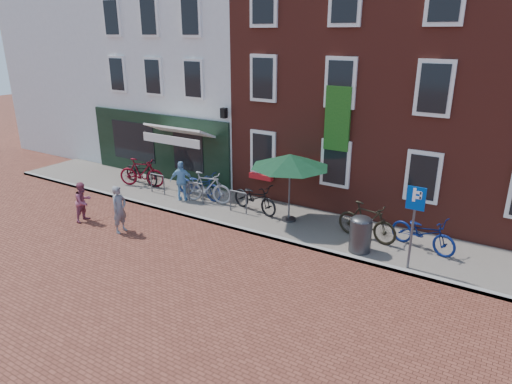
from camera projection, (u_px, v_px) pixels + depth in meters
The scene contains 19 objects.
ground at pixel (208, 223), 16.08m from camera, with size 80.00×80.00×0.00m, color brown.
sidewalk at pixel (254, 214), 16.77m from camera, with size 24.00×3.00×0.10m, color slate.
building_stucco at pixel (211, 72), 22.67m from camera, with size 8.00×8.00×9.00m, color silver.
building_brick_mid at pixel (343, 67), 19.03m from camera, with size 6.00×8.00×10.00m, color maroon.
building_brick_right at pixel (503, 74), 16.04m from camera, with size 6.00×8.00×10.00m, color maroon.
filler_left at pixel (108, 67), 26.40m from camera, with size 7.00×8.00×9.00m, color silver.
litter_bin at pixel (361, 232), 13.59m from camera, with size 0.66×0.66×1.22m.
parking_sign at pixel (414, 213), 12.25m from camera, with size 0.50×0.08×2.43m.
parasol at pixel (290, 158), 15.29m from camera, with size 2.73×2.73×2.52m.
woman at pixel (119, 209), 15.11m from camera, with size 0.59×0.39×1.63m, color slate.
boy at pixel (83, 202), 16.05m from camera, with size 0.70×0.54×1.44m, color #9C475D.
cafe_person at pixel (182, 181), 17.73m from camera, with size 0.93×0.39×1.58m, color #72A7CD.
bicycle_0 at pixel (141, 171), 19.77m from camera, with size 0.73×2.10×1.10m, color black.
bicycle_1 at pixel (142, 173), 19.40m from camera, with size 0.58×2.04×1.22m, color #5D0511.
bicycle_2 at pixel (200, 185), 18.00m from camera, with size 0.73×2.10×1.10m, color navy.
bicycle_3 at pixel (207, 187), 17.54m from camera, with size 0.58×2.04×1.22m, color gray.
bicycle_4 at pixel (255, 197), 16.65m from camera, with size 0.73×2.10×1.10m, color black.
bicycle_5 at pixel (367, 222), 14.38m from camera, with size 0.58×2.04×1.22m, color black.
bicycle_6 at pixel (423, 232), 13.75m from camera, with size 0.73×2.10×1.10m, color #081650.
Camera 1 is at (9.25, -11.67, 6.40)m, focal length 31.76 mm.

